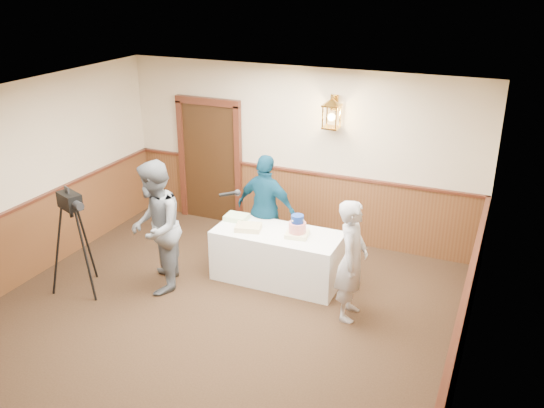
{
  "coord_description": "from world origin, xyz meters",
  "views": [
    {
      "loc": [
        3.17,
        -4.84,
        4.18
      ],
      "look_at": [
        0.33,
        1.7,
        1.25
      ],
      "focal_mm": 38.0,
      "sensor_mm": 36.0,
      "label": 1
    }
  ],
  "objects": [
    {
      "name": "tv_camera_rig",
      "position": [
        -2.06,
        0.52,
        0.65
      ],
      "size": [
        0.57,
        0.53,
        1.46
      ],
      "rotation": [
        0.0,
        0.0,
        -0.38
      ],
      "color": "black",
      "rests_on": "ground"
    },
    {
      "name": "ground",
      "position": [
        0.0,
        0.0,
        0.0
      ],
      "size": [
        7.0,
        7.0,
        0.0
      ],
      "primitive_type": "plane",
      "color": "black",
      "rests_on": "ground"
    },
    {
      "name": "assistant_p",
      "position": [
        -0.07,
        2.41,
        0.84
      ],
      "size": [
        1.03,
        0.54,
        1.68
      ],
      "primitive_type": "imported",
      "rotation": [
        0.0,
        0.0,
        3.0
      ],
      "color": "navy",
      "rests_on": "ground"
    },
    {
      "name": "tiered_cake",
      "position": [
        0.62,
        1.89,
        0.87
      ],
      "size": [
        0.34,
        0.34,
        0.31
      ],
      "rotation": [
        0.0,
        0.0,
        0.15
      ],
      "color": "#F7F0B7",
      "rests_on": "display_table"
    },
    {
      "name": "interviewer",
      "position": [
        -1.1,
        1.02,
        0.93
      ],
      "size": [
        1.63,
        1.12,
        1.86
      ],
      "rotation": [
        0.0,
        0.0,
        -1.11
      ],
      "color": "slate",
      "rests_on": "ground"
    },
    {
      "name": "baker",
      "position": [
        1.54,
        1.4,
        0.8
      ],
      "size": [
        0.42,
        0.61,
        1.6
      ],
      "primitive_type": "imported",
      "rotation": [
        0.0,
        0.0,
        1.64
      ],
      "color": "#A8A7AE",
      "rests_on": "ground"
    },
    {
      "name": "sheet_cake_yellow",
      "position": [
        -0.08,
        1.8,
        0.79
      ],
      "size": [
        0.41,
        0.35,
        0.07
      ],
      "primitive_type": "cube",
      "rotation": [
        0.0,
        0.0,
        0.25
      ],
      "color": "#D1B97D",
      "rests_on": "display_table"
    },
    {
      "name": "display_table",
      "position": [
        0.33,
        1.9,
        0.38
      ],
      "size": [
        1.8,
        0.8,
        0.75
      ],
      "primitive_type": "cube",
      "color": "white",
      "rests_on": "ground"
    },
    {
      "name": "sheet_cake_green",
      "position": [
        -0.39,
        2.05,
        0.79
      ],
      "size": [
        0.33,
        0.27,
        0.08
      ],
      "primitive_type": "cube",
      "rotation": [
        0.0,
        0.0,
        0.03
      ],
      "color": "#BCE9A4",
      "rests_on": "display_table"
    },
    {
      "name": "room_shell",
      "position": [
        -0.05,
        0.45,
        1.52
      ],
      "size": [
        6.02,
        7.02,
        2.81
      ],
      "color": "beige",
      "rests_on": "ground"
    }
  ]
}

